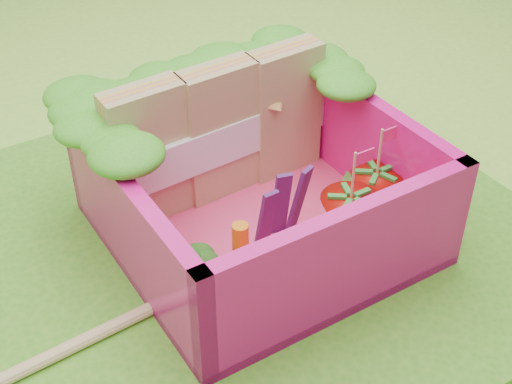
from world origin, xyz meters
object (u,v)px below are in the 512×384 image
object	(u,v)px
bento_box	(258,187)
strawberry_right	(374,194)
chopsticks	(91,337)
sandwich_stack	(220,132)
strawberry_left	(349,222)
broccoli	(187,269)

from	to	relation	value
bento_box	strawberry_right	distance (m)	0.56
bento_box	chopsticks	distance (m)	0.97
bento_box	sandwich_stack	distance (m)	0.36
bento_box	strawberry_left	distance (m)	0.43
broccoli	strawberry_left	size ratio (longest dim) A/B	0.67
bento_box	broccoli	bearing A→B (deg)	-151.67
strawberry_left	strawberry_right	size ratio (longest dim) A/B	1.05
bento_box	strawberry_right	xyz separation A→B (m)	(0.50, -0.22, -0.10)
sandwich_stack	strawberry_left	distance (m)	0.75
sandwich_stack	strawberry_left	world-z (taller)	sandwich_stack
chopsticks	strawberry_left	bearing A→B (deg)	-5.98
sandwich_stack	chopsticks	world-z (taller)	sandwich_stack
strawberry_left	broccoli	bearing A→B (deg)	175.30
broccoli	bento_box	bearing A→B (deg)	28.33
strawberry_left	strawberry_right	xyz separation A→B (m)	(0.24, 0.11, -0.01)
sandwich_stack	strawberry_left	xyz separation A→B (m)	(0.26, -0.68, -0.19)
broccoli	strawberry_right	world-z (taller)	strawberry_right
bento_box	chopsticks	world-z (taller)	bento_box
chopsticks	sandwich_stack	bearing A→B (deg)	31.22
strawberry_right	sandwich_stack	bearing A→B (deg)	130.86
broccoli	chopsticks	world-z (taller)	broccoli
sandwich_stack	broccoli	size ratio (longest dim) A/B	3.60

